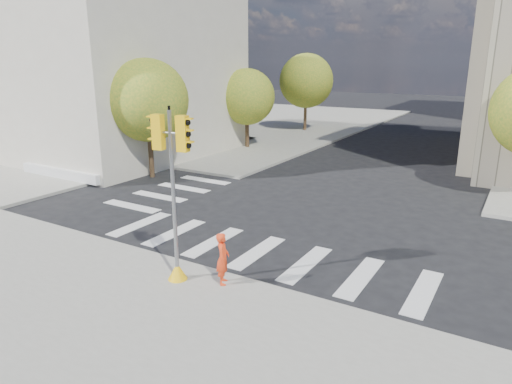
# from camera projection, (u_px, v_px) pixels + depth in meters

# --- Properties ---
(ground) EXTENTS (160.00, 160.00, 0.00)m
(ground) POSITION_uv_depth(u_px,v_px,m) (287.00, 234.00, 16.98)
(ground) COLOR black
(ground) RESTS_ON ground
(sidewalk_far_left) EXTENTS (28.00, 40.00, 0.15)m
(sidewalk_far_left) POSITION_uv_depth(u_px,v_px,m) (231.00, 122.00, 48.28)
(sidewalk_far_left) COLOR gray
(sidewalk_far_left) RESTS_ON ground
(classical_building) EXTENTS (19.00, 15.00, 12.70)m
(classical_building) POSITION_uv_depth(u_px,v_px,m) (85.00, 58.00, 31.69)
(classical_building) COLOR beige
(classical_building) RESTS_ON ground
(tree_lw_near) EXTENTS (4.40, 4.40, 6.41)m
(tree_lw_near) POSITION_uv_depth(u_px,v_px,m) (147.00, 100.00, 24.31)
(tree_lw_near) COLOR #382616
(tree_lw_near) RESTS_ON ground
(tree_lw_mid) EXTENTS (4.00, 4.00, 5.77)m
(tree_lw_mid) POSITION_uv_depth(u_px,v_px,m) (247.00, 97.00, 32.68)
(tree_lw_mid) COLOR #382616
(tree_lw_mid) RESTS_ON ground
(tree_lw_far) EXTENTS (4.80, 4.80, 6.95)m
(tree_lw_far) POSITION_uv_depth(u_px,v_px,m) (306.00, 81.00, 40.71)
(tree_lw_far) COLOR #382616
(tree_lw_far) RESTS_ON ground
(traffic_signal) EXTENTS (1.08, 0.56, 4.95)m
(traffic_signal) POSITION_uv_depth(u_px,v_px,m) (174.00, 209.00, 12.60)
(traffic_signal) COLOR yellow
(traffic_signal) RESTS_ON sidewalk_near
(photographer) EXTENTS (0.59, 0.66, 1.51)m
(photographer) POSITION_uv_depth(u_px,v_px,m) (223.00, 258.00, 12.74)
(photographer) COLOR #F13C16
(photographer) RESTS_ON sidewalk_near
(planter_wall) EXTENTS (6.00, 0.42, 0.50)m
(planter_wall) POSITION_uv_depth(u_px,v_px,m) (61.00, 173.00, 24.65)
(planter_wall) COLOR silver
(planter_wall) RESTS_ON sidewalk_left_near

